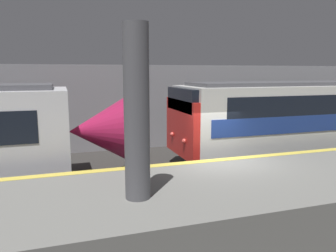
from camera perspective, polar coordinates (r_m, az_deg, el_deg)
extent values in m
plane|color=#33302D|center=(10.89, 8.51, -11.46)|extent=(120.00, 120.00, 0.00)
cube|color=slate|center=(9.08, 14.30, -12.14)|extent=(40.00, 3.96, 1.14)
cube|color=#EAD14C|center=(10.40, 9.04, -5.82)|extent=(40.00, 0.30, 0.01)
cube|color=#939399|center=(16.79, -1.98, 3.40)|extent=(50.00, 0.15, 4.20)
cylinder|color=#56565B|center=(6.90, -5.47, 2.20)|extent=(0.54, 0.54, 3.72)
cone|color=#B21E4C|center=(11.73, -11.52, -0.68)|extent=(2.20, 2.54, 2.54)
sphere|color=#F2EFCC|center=(11.94, -6.93, -2.33)|extent=(0.20, 0.20, 0.20)
cube|color=red|center=(12.43, 2.40, -0.30)|extent=(0.25, 2.94, 2.14)
cube|color=black|center=(12.30, 2.43, 4.61)|extent=(0.25, 2.64, 0.85)
sphere|color=#EA4C42|center=(11.83, 2.82, -2.65)|extent=(0.18, 0.18, 0.18)
sphere|color=#EA4C42|center=(13.08, 0.72, -1.47)|extent=(0.18, 0.18, 0.18)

